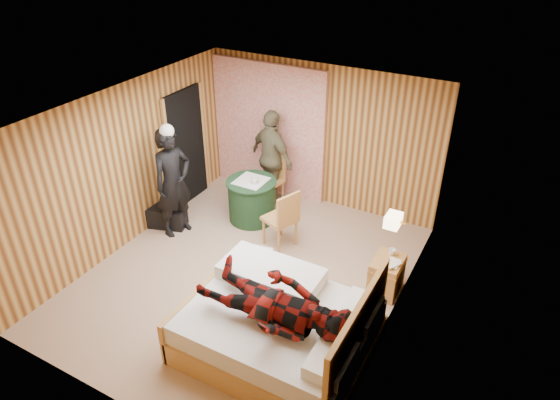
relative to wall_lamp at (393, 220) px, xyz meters
The scene contains 23 objects.
floor 2.36m from the wall_lamp, 166.83° to the right, with size 4.20×5.00×0.01m, color tan.
ceiling 2.31m from the wall_lamp, 166.83° to the right, with size 4.20×5.00×0.01m, color white.
wall_back 2.81m from the wall_lamp, 133.17° to the left, with size 4.20×0.02×2.50m, color tan.
wall_left 4.05m from the wall_lamp, behind, with size 0.02×5.00×2.50m, color tan.
wall_right 0.49m from the wall_lamp, 68.55° to the right, with size 0.02×5.00×2.50m, color tan.
curtain 3.53m from the wall_lamp, 145.89° to the left, with size 2.20×0.08×2.40m, color beige.
doorway 4.10m from the wall_lamp, 166.59° to the left, with size 0.06×0.90×2.05m, color black.
wall_lamp is the anchor object (origin of this frame).
bed 1.90m from the wall_lamp, 119.51° to the right, with size 2.17×1.71×1.17m.
nightstand 1.05m from the wall_lamp, 101.67° to the left, with size 0.40×0.55×0.53m.
round_table 2.94m from the wall_lamp, 161.18° to the left, with size 0.84×0.84×0.75m.
chair_far 3.15m from the wall_lamp, 149.18° to the left, with size 0.48×0.48×0.93m.
chair_near 1.98m from the wall_lamp, 166.10° to the left, with size 0.57×0.57×0.98m.
duffel_bag 3.94m from the wall_lamp, behind, with size 0.61×0.33×0.35m, color black.
sneaker_left 2.30m from the wall_lamp, behind, with size 0.30×0.12×0.13m, color white.
sneaker_right 2.51m from the wall_lamp, behind, with size 0.24×0.10×0.11m, color white.
woman_standing 3.54m from the wall_lamp, behind, with size 0.66×0.43×1.81m, color black.
man_at_table 3.12m from the wall_lamp, 148.73° to the left, with size 1.01×0.42×1.72m, color #6A6446.
man_on_bed 1.85m from the wall_lamp, 115.08° to the right, with size 1.77×0.67×0.86m, color #660D09.
book_lower 0.78m from the wall_lamp, 105.18° to the left, with size 0.17×0.22×0.02m, color white.
book_upper 0.76m from the wall_lamp, 105.18° to the left, with size 0.16×0.22×0.02m, color white.
cup_nightstand 0.80m from the wall_lamp, 97.26° to the left, with size 0.10×0.10×0.09m, color white.
cup_table 2.73m from the wall_lamp, 161.50° to the left, with size 0.12×0.12×0.10m, color white.
Camera 1 is at (3.18, -4.77, 4.67)m, focal length 32.00 mm.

